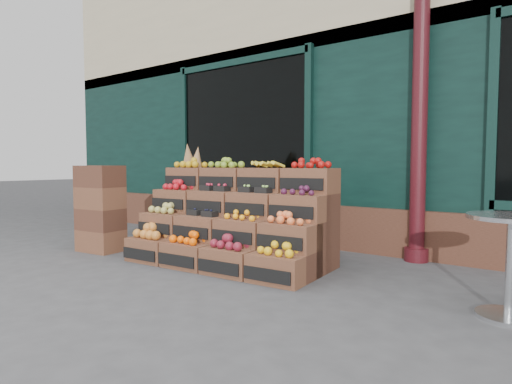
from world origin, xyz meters
The scene contains 6 objects.
ground centered at (0.00, 0.00, 0.00)m, with size 60.00×60.00×0.00m, color #3F3F42.
shop_facade centered at (0.00, 5.11, 2.40)m, with size 12.00×6.24×4.80m.
crate_display centered at (-0.53, 0.69, 0.45)m, with size 2.38×1.28×1.44m.
spare_crates centered at (-2.38, 0.14, 0.57)m, with size 0.61×0.46×1.15m.
bistro_table centered at (2.33, 0.50, 0.49)m, with size 0.62×0.62×0.79m.
shopkeeper centered at (-2.06, 2.62, 1.03)m, with size 0.75×0.49×2.06m, color #19581D.
Camera 1 is at (2.69, -3.18, 1.16)m, focal length 30.00 mm.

